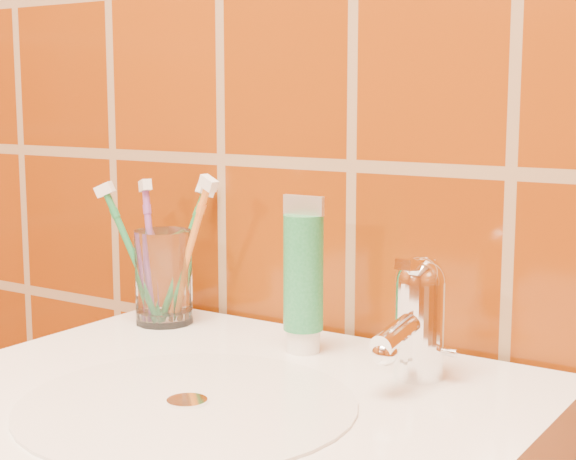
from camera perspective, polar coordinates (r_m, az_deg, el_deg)
The scene contains 7 objects.
glass_tumbler at distance 1.06m, azimuth -8.06°, elevation -3.03°, with size 0.07×0.07×0.11m, color white.
toothpaste_tube at distance 0.93m, azimuth 1.00°, elevation -3.22°, with size 0.05×0.04×0.17m.
faucet at distance 0.85m, azimuth 8.38°, elevation -5.39°, with size 0.05×0.11×0.12m.
toothbrush_0 at distance 1.06m, azimuth -9.99°, elevation -1.59°, with size 0.09×0.05×0.17m, color #217D45, non-canonical shape.
toothbrush_1 at distance 1.03m, azimuth -6.44°, elevation -1.43°, with size 0.09×0.03×0.19m, color orange, non-canonical shape.
toothbrush_2 at distance 1.07m, azimuth -8.86°, elevation -1.40°, with size 0.06×0.04×0.18m, color #844696, non-canonical shape.
toothbrush_3 at distance 1.08m, azimuth -6.79°, elevation -1.45°, with size 0.05×0.09×0.17m, color #207A3A, non-canonical shape.
Camera 1 is at (0.48, 0.34, 1.12)m, focal length 55.00 mm.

